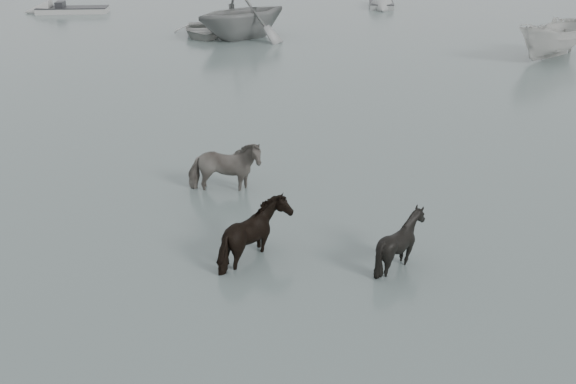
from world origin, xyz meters
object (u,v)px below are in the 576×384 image
object	(u,v)px
pony_pinto	(224,162)
pony_black	(401,235)
pony_dark	(256,226)
rowboat_lead	(202,28)

from	to	relation	value
pony_pinto	pony_black	xyz separation A→B (m)	(4.55, -2.37, -0.12)
pony_dark	rowboat_lead	world-z (taller)	pony_dark
pony_pinto	pony_black	bearing A→B (deg)	-133.57
pony_black	pony_pinto	bearing A→B (deg)	41.75
pony_pinto	rowboat_lead	world-z (taller)	pony_pinto
rowboat_lead	pony_dark	bearing A→B (deg)	-91.92
pony_dark	pony_pinto	bearing A→B (deg)	24.91
pony_dark	pony_black	world-z (taller)	pony_dark
pony_pinto	pony_dark	size ratio (longest dim) A/B	1.24
pony_pinto	pony_dark	distance (m)	3.48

